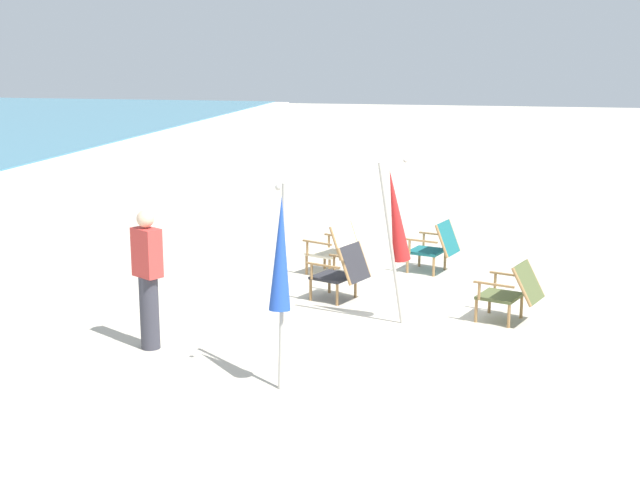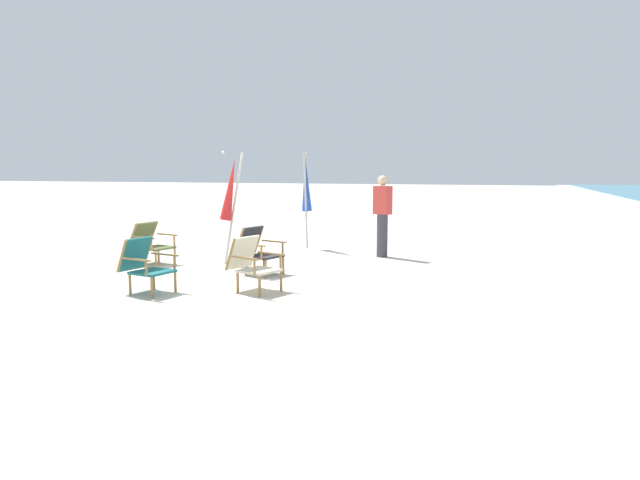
% 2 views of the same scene
% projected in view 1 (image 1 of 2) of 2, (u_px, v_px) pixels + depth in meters
% --- Properties ---
extents(ground_plane, '(80.00, 80.00, 0.00)m').
position_uv_depth(ground_plane, '(389.00, 308.00, 11.87)').
color(ground_plane, beige).
extents(beach_chair_front_right, '(0.79, 0.90, 0.78)m').
position_uv_depth(beach_chair_front_right, '(513.00, 290.00, 11.19)').
color(beach_chair_front_right, '#515B33').
rests_on(beach_chair_front_right, ground).
extents(beach_chair_back_left, '(0.81, 0.87, 0.81)m').
position_uv_depth(beach_chair_back_left, '(335.00, 248.00, 13.48)').
color(beach_chair_back_left, beige).
rests_on(beach_chair_back_left, ground).
extents(beach_chair_back_right, '(0.80, 0.87, 0.81)m').
position_uv_depth(beach_chair_back_right, '(343.00, 270.00, 12.13)').
color(beach_chair_back_right, '#28282D').
rests_on(beach_chair_back_right, ground).
extents(beach_chair_mid_center, '(0.76, 0.84, 0.81)m').
position_uv_depth(beach_chair_mid_center, '(436.00, 245.00, 13.63)').
color(beach_chair_mid_center, '#196066').
rests_on(beach_chair_mid_center, ground).
extents(umbrella_furled_red, '(0.44, 0.46, 2.10)m').
position_uv_depth(umbrella_furled_red, '(396.00, 217.00, 10.90)').
color(umbrella_furled_red, '#B7B2A8').
rests_on(umbrella_furled_red, ground).
extents(umbrella_furled_blue, '(0.38, 0.22, 2.11)m').
position_uv_depth(umbrella_furled_blue, '(281.00, 255.00, 8.90)').
color(umbrella_furled_blue, '#B7B2A8').
rests_on(umbrella_furled_blue, ground).
extents(person_near_chairs, '(0.35, 0.39, 1.63)m').
position_uv_depth(person_near_chairs, '(148.00, 278.00, 10.14)').
color(person_near_chairs, '#383842').
rests_on(person_near_chairs, ground).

